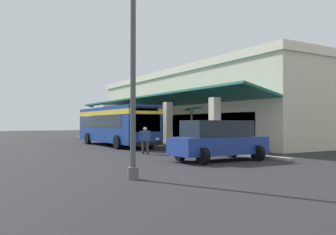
% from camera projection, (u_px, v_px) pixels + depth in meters
% --- Properties ---
extents(ground, '(120.00, 120.00, 0.00)m').
position_uv_depth(ground, '(169.00, 141.00, 35.48)').
color(ground, '#262628').
extents(curb_strip, '(34.77, 0.50, 0.12)m').
position_uv_depth(curb_strip, '(136.00, 143.00, 31.94)').
color(curb_strip, '#9E998E').
rests_on(curb_strip, ground).
extents(plaza_building, '(29.28, 17.04, 6.89)m').
position_uv_depth(plaza_building, '(219.00, 108.00, 36.90)').
color(plaza_building, beige).
rests_on(plaza_building, ground).
extents(transit_bus, '(11.21, 2.85, 3.34)m').
position_uv_depth(transit_bus, '(115.00, 123.00, 28.46)').
color(transit_bus, navy).
rests_on(transit_bus, ground).
extents(parked_suv_blue, '(2.77, 4.84, 1.97)m').
position_uv_depth(parked_suv_blue, '(218.00, 140.00, 17.05)').
color(parked_suv_blue, navy).
rests_on(parked_suv_blue, ground).
extents(pedestrian, '(0.45, 0.65, 1.61)m').
position_uv_depth(pedestrian, '(145.00, 139.00, 20.72)').
color(pedestrian, '#38383D').
rests_on(pedestrian, ground).
extents(potted_palm, '(1.81, 1.62, 3.07)m').
position_uv_depth(potted_palm, '(192.00, 139.00, 26.08)').
color(potted_palm, brown).
rests_on(potted_palm, ground).
extents(lot_light_pole, '(0.60, 0.60, 7.57)m').
position_uv_depth(lot_light_pole, '(133.00, 56.00, 11.46)').
color(lot_light_pole, '#59595B').
rests_on(lot_light_pole, ground).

